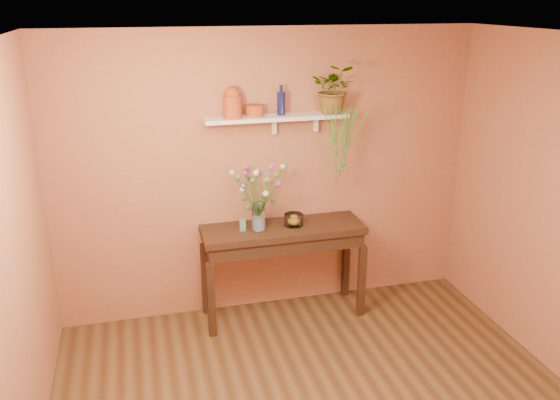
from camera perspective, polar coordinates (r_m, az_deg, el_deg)
The scene contains 13 objects.
room at distance 3.68m, azimuth 6.13°, elevation -6.30°, with size 4.04×4.04×2.70m.
sideboard at distance 5.44m, azimuth 0.30°, elevation -3.92°, with size 1.51×0.49×0.92m.
wall_shelf at distance 5.23m, azimuth -0.26°, elevation 8.11°, with size 1.30×0.24×0.19m.
terracotta_jug at distance 5.09m, azimuth -4.72°, elevation 9.48°, with size 0.18×0.18×0.27m.
terracotta_pot at distance 5.18m, azimuth -2.50°, elevation 8.79°, with size 0.16×0.16×0.10m, color #AF3C1F.
blue_bottle at distance 5.22m, azimuth 0.11°, elevation 9.55°, with size 0.09×0.09×0.27m.
spider_plant at distance 5.32m, azimuth 5.38°, elevation 10.87°, with size 0.39×0.34×0.44m, color #2A6F20.
plant_fronds at distance 5.29m, azimuth 5.99°, elevation 5.37°, with size 0.43×0.24×0.74m.
glass_vase at distance 5.28m, azimuth -2.14°, elevation -1.83°, with size 0.12×0.12×0.25m.
bouquet at distance 5.19m, azimuth -2.05°, elevation 1.71°, with size 0.53×0.49×0.48m.
glass_bowl at distance 5.40m, azimuth 1.35°, elevation -1.99°, with size 0.18×0.18×0.11m.
lemon at distance 5.41m, azimuth 1.37°, elevation -2.05°, with size 0.08×0.08×0.08m, color yellow.
carton at distance 5.29m, azimuth -3.70°, elevation -2.45°, with size 0.06×0.04×0.11m, color #366B85.
Camera 1 is at (-1.21, -3.09, 2.94)m, focal length 37.13 mm.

